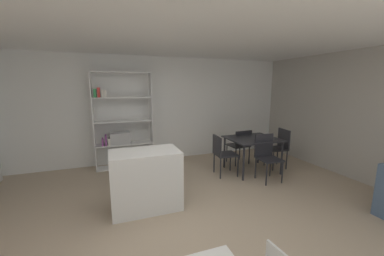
# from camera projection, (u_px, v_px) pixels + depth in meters

# --- Properties ---
(ground_plane) EXTENTS (10.24, 10.24, 0.00)m
(ground_plane) POSITION_uv_depth(u_px,v_px,m) (187.00, 223.00, 3.18)
(ground_plane) COLOR tan
(ceiling_slab) EXTENTS (7.44, 6.00, 0.06)m
(ceiling_slab) POSITION_uv_depth(u_px,v_px,m) (187.00, 23.00, 2.71)
(ceiling_slab) COLOR white
(ceiling_slab) RESTS_ON ground_plane
(back_partition) EXTENTS (7.44, 0.06, 2.58)m
(back_partition) POSITION_uv_depth(u_px,v_px,m) (148.00, 110.00, 5.69)
(back_partition) COLOR white
(back_partition) RESTS_ON ground_plane
(right_partition_gray) EXTENTS (0.06, 6.00, 2.58)m
(right_partition_gray) POSITION_uv_depth(u_px,v_px,m) (378.00, 118.00, 4.20)
(right_partition_gray) COLOR #B2ADA3
(right_partition_gray) RESTS_ON ground_plane
(kitchen_island) EXTENTS (1.03, 0.62, 0.91)m
(kitchen_island) POSITION_uv_depth(u_px,v_px,m) (146.00, 180.00, 3.52)
(kitchen_island) COLOR silver
(kitchen_island) RESTS_ON ground_plane
(open_bookshelf) EXTENTS (1.29, 0.35, 2.18)m
(open_bookshelf) POSITION_uv_depth(u_px,v_px,m) (120.00, 125.00, 5.21)
(open_bookshelf) COLOR white
(open_bookshelf) RESTS_ON ground_plane
(dining_table) EXTENTS (1.06, 0.92, 0.75)m
(dining_table) POSITION_uv_depth(u_px,v_px,m) (253.00, 141.00, 5.03)
(dining_table) COLOR #232328
(dining_table) RESTS_ON ground_plane
(dining_chair_far) EXTENTS (0.49, 0.47, 0.84)m
(dining_chair_far) POSITION_uv_depth(u_px,v_px,m) (241.00, 143.00, 5.52)
(dining_chair_far) COLOR #232328
(dining_chair_far) RESTS_ON ground_plane
(dining_chair_island_side) EXTENTS (0.48, 0.47, 0.86)m
(dining_chair_island_side) POSITION_uv_depth(u_px,v_px,m) (222.00, 152.00, 4.82)
(dining_chair_island_side) COLOR #232328
(dining_chair_island_side) RESTS_ON ground_plane
(dining_chair_window_side) EXTENTS (0.45, 0.45, 0.90)m
(dining_chair_window_side) POSITION_uv_depth(u_px,v_px,m) (280.00, 145.00, 5.30)
(dining_chair_window_side) COLOR #232328
(dining_chair_window_side) RESTS_ON ground_plane
(dining_chair_near) EXTENTS (0.44, 0.45, 0.91)m
(dining_chair_near) POSITION_uv_depth(u_px,v_px,m) (266.00, 153.00, 4.61)
(dining_chair_near) COLOR #232328
(dining_chair_near) RESTS_ON ground_plane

